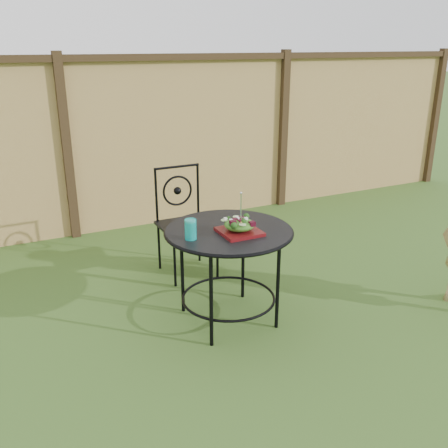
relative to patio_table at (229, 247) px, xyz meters
name	(u,v)px	position (x,y,z in m)	size (l,w,h in m)	color
ground	(286,295)	(0.59, 0.12, -0.59)	(60.00, 60.00, 0.00)	#284E19
fence	(184,139)	(0.59, 2.31, 0.36)	(8.00, 0.12, 1.90)	tan
patio_table	(229,247)	(0.00, 0.00, 0.00)	(0.92, 0.92, 0.72)	black
patio_chair	(184,219)	(0.03, 0.94, -0.08)	(0.46, 0.46, 0.95)	black
salad_plate	(239,232)	(0.03, -0.10, 0.15)	(0.27, 0.27, 0.02)	#3E080A
salad	(239,225)	(0.03, -0.10, 0.20)	(0.21, 0.21, 0.08)	#235614
fork	(241,206)	(0.04, -0.10, 0.33)	(0.01, 0.01, 0.18)	silver
drinking_glass	(191,229)	(-0.31, -0.05, 0.21)	(0.08, 0.08, 0.14)	#0EA69F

